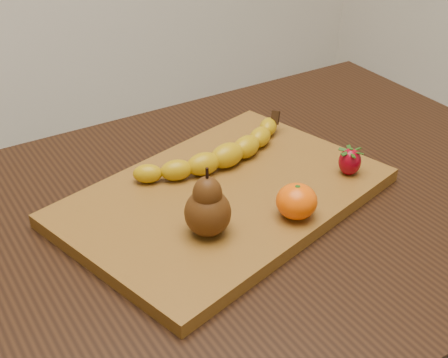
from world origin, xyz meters
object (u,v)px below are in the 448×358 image
table (247,255)px  mandarin (297,201)px  cutting_board (224,197)px  pear (208,202)px

table → mandarin: 0.17m
cutting_board → table: bearing=-45.1°
pear → mandarin: (0.12, -0.03, -0.02)m
table → cutting_board: 0.11m
table → mandarin: bearing=-77.9°
table → cutting_board: size_ratio=2.22×
table → pear: pear is taller
cutting_board → pear: (-0.07, -0.07, 0.06)m
pear → mandarin: size_ratio=1.70×
cutting_board → mandarin: bearing=-79.3°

